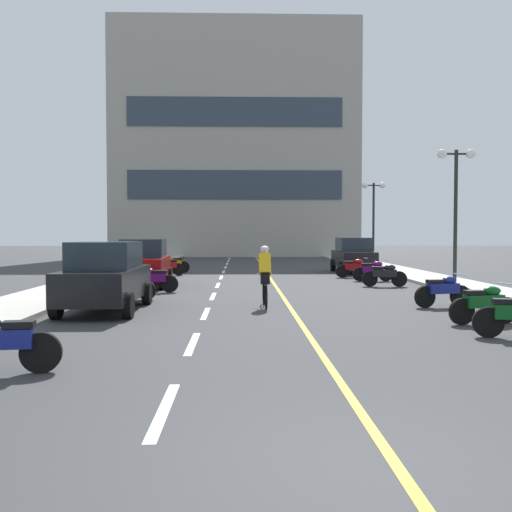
# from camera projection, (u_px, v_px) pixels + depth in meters

# --- Properties ---
(ground_plane) EXTENTS (140.00, 140.00, 0.00)m
(ground_plane) POSITION_uv_depth(u_px,v_px,m) (265.00, 279.00, 25.67)
(ground_plane) COLOR #38383A
(curb_left) EXTENTS (2.40, 72.00, 0.12)m
(curb_left) POSITION_uv_depth(u_px,v_px,m) (117.00, 273.00, 28.46)
(curb_left) COLOR #B7B2A8
(curb_left) RESTS_ON ground
(curb_right) EXTENTS (2.40, 72.00, 0.12)m
(curb_right) POSITION_uv_depth(u_px,v_px,m) (406.00, 273.00, 28.86)
(curb_right) COLOR #B7B2A8
(curb_right) RESTS_ON ground
(lane_dash_0) EXTENTS (0.14, 2.20, 0.01)m
(lane_dash_0) POSITION_uv_depth(u_px,v_px,m) (164.00, 410.00, 6.63)
(lane_dash_0) COLOR silver
(lane_dash_0) RESTS_ON ground
(lane_dash_1) EXTENTS (0.14, 2.20, 0.01)m
(lane_dash_1) POSITION_uv_depth(u_px,v_px,m) (193.00, 343.00, 10.63)
(lane_dash_1) COLOR silver
(lane_dash_1) RESTS_ON ground
(lane_dash_2) EXTENTS (0.14, 2.20, 0.01)m
(lane_dash_2) POSITION_uv_depth(u_px,v_px,m) (206.00, 313.00, 14.62)
(lane_dash_2) COLOR silver
(lane_dash_2) RESTS_ON ground
(lane_dash_3) EXTENTS (0.14, 2.20, 0.01)m
(lane_dash_3) POSITION_uv_depth(u_px,v_px,m) (213.00, 296.00, 18.62)
(lane_dash_3) COLOR silver
(lane_dash_3) RESTS_ON ground
(lane_dash_4) EXTENTS (0.14, 2.20, 0.01)m
(lane_dash_4) POSITION_uv_depth(u_px,v_px,m) (218.00, 285.00, 22.61)
(lane_dash_4) COLOR silver
(lane_dash_4) RESTS_ON ground
(lane_dash_5) EXTENTS (0.14, 2.20, 0.01)m
(lane_dash_5) POSITION_uv_depth(u_px,v_px,m) (221.00, 277.00, 26.61)
(lane_dash_5) COLOR silver
(lane_dash_5) RESTS_ON ground
(lane_dash_6) EXTENTS (0.14, 2.20, 0.01)m
(lane_dash_6) POSITION_uv_depth(u_px,v_px,m) (224.00, 272.00, 30.61)
(lane_dash_6) COLOR silver
(lane_dash_6) RESTS_ON ground
(lane_dash_7) EXTENTS (0.14, 2.20, 0.01)m
(lane_dash_7) POSITION_uv_depth(u_px,v_px,m) (226.00, 267.00, 34.60)
(lane_dash_7) COLOR silver
(lane_dash_7) RESTS_ON ground
(lane_dash_8) EXTENTS (0.14, 2.20, 0.01)m
(lane_dash_8) POSITION_uv_depth(u_px,v_px,m) (227.00, 264.00, 38.60)
(lane_dash_8) COLOR silver
(lane_dash_8) RESTS_ON ground
(lane_dash_9) EXTENTS (0.14, 2.20, 0.01)m
(lane_dash_9) POSITION_uv_depth(u_px,v_px,m) (228.00, 261.00, 42.59)
(lane_dash_9) COLOR silver
(lane_dash_9) RESTS_ON ground
(lane_dash_10) EXTENTS (0.14, 2.20, 0.01)m
(lane_dash_10) POSITION_uv_depth(u_px,v_px,m) (229.00, 259.00, 46.59)
(lane_dash_10) COLOR silver
(lane_dash_10) RESTS_ON ground
(lane_dash_11) EXTENTS (0.14, 2.20, 0.01)m
(lane_dash_11) POSITION_uv_depth(u_px,v_px,m) (230.00, 257.00, 50.58)
(lane_dash_11) COLOR silver
(lane_dash_11) RESTS_ON ground
(centre_line_yellow) EXTENTS (0.12, 66.00, 0.01)m
(centre_line_yellow) POSITION_uv_depth(u_px,v_px,m) (268.00, 274.00, 28.67)
(centre_line_yellow) COLOR gold
(centre_line_yellow) RESTS_ON ground
(office_building) EXTENTS (21.88, 6.71, 20.72)m
(office_building) POSITION_uv_depth(u_px,v_px,m) (235.00, 142.00, 52.48)
(office_building) COLOR #9E998E
(office_building) RESTS_ON ground
(street_lamp_mid) EXTENTS (1.46, 0.36, 5.13)m
(street_lamp_mid) POSITION_uv_depth(u_px,v_px,m) (456.00, 185.00, 21.97)
(street_lamp_mid) COLOR black
(street_lamp_mid) RESTS_ON curb_right
(street_lamp_far) EXTENTS (1.46, 0.36, 5.08)m
(street_lamp_far) POSITION_uv_depth(u_px,v_px,m) (374.00, 204.00, 35.67)
(street_lamp_far) COLOR black
(street_lamp_far) RESTS_ON curb_right
(parked_car_near) EXTENTS (1.92, 4.20, 1.82)m
(parked_car_near) POSITION_uv_depth(u_px,v_px,m) (106.00, 276.00, 15.05)
(parked_car_near) COLOR black
(parked_car_near) RESTS_ON ground
(parked_car_mid) EXTENTS (2.06, 4.27, 1.82)m
(parked_car_mid) POSITION_uv_depth(u_px,v_px,m) (144.00, 262.00, 22.23)
(parked_car_mid) COLOR black
(parked_car_mid) RESTS_ON ground
(parked_car_far) EXTENTS (1.97, 4.22, 1.82)m
(parked_car_far) POSITION_uv_depth(u_px,v_px,m) (353.00, 255.00, 29.75)
(parked_car_far) COLOR black
(parked_car_far) RESTS_ON ground
(motorcycle_0) EXTENTS (1.70, 0.60, 0.92)m
(motorcycle_0) POSITION_uv_depth(u_px,v_px,m) (0.00, 342.00, 8.27)
(motorcycle_0) COLOR black
(motorcycle_0) RESTS_ON ground
(motorcycle_2) EXTENTS (1.68, 0.64, 0.92)m
(motorcycle_2) POSITION_uv_depth(u_px,v_px,m) (484.00, 303.00, 12.88)
(motorcycle_2) COLOR black
(motorcycle_2) RESTS_ON ground
(motorcycle_3) EXTENTS (1.68, 0.67, 0.92)m
(motorcycle_3) POSITION_uv_depth(u_px,v_px,m) (443.00, 290.00, 15.86)
(motorcycle_3) COLOR black
(motorcycle_3) RESTS_ON ground
(motorcycle_4) EXTENTS (1.65, 0.76, 0.92)m
(motorcycle_4) POSITION_uv_depth(u_px,v_px,m) (130.00, 284.00, 17.71)
(motorcycle_4) COLOR black
(motorcycle_4) RESTS_ON ground
(motorcycle_5) EXTENTS (1.70, 0.60, 0.92)m
(motorcycle_5) POSITION_uv_depth(u_px,v_px,m) (153.00, 279.00, 19.77)
(motorcycle_5) COLOR black
(motorcycle_5) RESTS_ON ground
(motorcycle_6) EXTENTS (1.70, 0.60, 0.92)m
(motorcycle_6) POSITION_uv_depth(u_px,v_px,m) (385.00, 274.00, 21.94)
(motorcycle_6) COLOR black
(motorcycle_6) RESTS_ON ground
(motorcycle_7) EXTENTS (1.70, 0.60, 0.92)m
(motorcycle_7) POSITION_uv_depth(u_px,v_px,m) (373.00, 270.00, 24.40)
(motorcycle_7) COLOR black
(motorcycle_7) RESTS_ON ground
(motorcycle_8) EXTENTS (1.70, 0.60, 0.92)m
(motorcycle_8) POSITION_uv_depth(u_px,v_px,m) (354.00, 267.00, 26.42)
(motorcycle_8) COLOR black
(motorcycle_8) RESTS_ON ground
(motorcycle_9) EXTENTS (1.68, 0.67, 0.92)m
(motorcycle_9) POSITION_uv_depth(u_px,v_px,m) (167.00, 266.00, 27.66)
(motorcycle_9) COLOR black
(motorcycle_9) RESTS_ON ground
(motorcycle_10) EXTENTS (1.70, 0.60, 0.92)m
(motorcycle_10) POSITION_uv_depth(u_px,v_px,m) (173.00, 264.00, 29.70)
(motorcycle_10) COLOR black
(motorcycle_10) RESTS_ON ground
(cyclist_rider) EXTENTS (0.42, 1.77, 1.71)m
(cyclist_rider) POSITION_uv_depth(u_px,v_px,m) (265.00, 275.00, 15.90)
(cyclist_rider) COLOR black
(cyclist_rider) RESTS_ON ground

